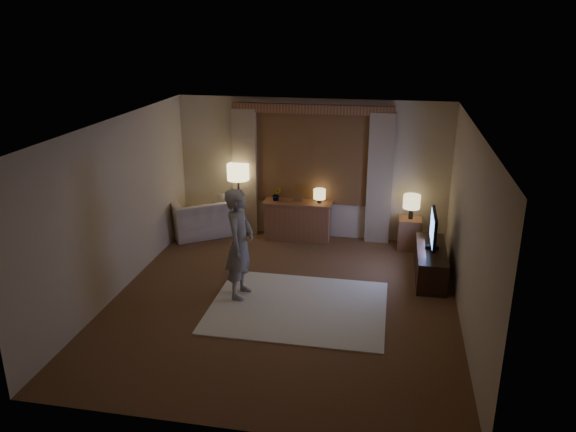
% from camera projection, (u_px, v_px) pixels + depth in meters
% --- Properties ---
extents(room, '(5.04, 5.54, 2.64)m').
position_uv_depth(room, '(289.00, 205.00, 8.26)').
color(room, brown).
rests_on(room, ground).
extents(rug, '(2.50, 2.00, 0.02)m').
position_uv_depth(rug, '(298.00, 307.00, 8.08)').
color(rug, '#EBE3C6').
rests_on(rug, floor).
extents(sideboard, '(1.20, 0.40, 0.70)m').
position_uv_depth(sideboard, '(298.00, 221.00, 10.48)').
color(sideboard, brown).
rests_on(sideboard, floor).
extents(picture_frame, '(0.16, 0.02, 0.20)m').
position_uv_depth(picture_frame, '(298.00, 199.00, 10.33)').
color(picture_frame, brown).
rests_on(picture_frame, sideboard).
extents(plant, '(0.17, 0.13, 0.30)m').
position_uv_depth(plant, '(277.00, 195.00, 10.38)').
color(plant, '#999999').
rests_on(plant, sideboard).
extents(table_lamp_sideboard, '(0.22, 0.22, 0.30)m').
position_uv_depth(table_lamp_sideboard, '(319.00, 195.00, 10.22)').
color(table_lamp_sideboard, black).
rests_on(table_lamp_sideboard, sideboard).
extents(floor_lamp, '(0.41, 0.41, 1.40)m').
position_uv_depth(floor_lamp, '(238.00, 176.00, 10.40)').
color(floor_lamp, black).
rests_on(floor_lamp, floor).
extents(armchair, '(1.50, 1.47, 0.74)m').
position_uv_depth(armchair, '(200.00, 216.00, 10.69)').
color(armchair, beige).
rests_on(armchair, floor).
extents(side_table, '(0.40, 0.40, 0.56)m').
position_uv_depth(side_table, '(409.00, 233.00, 10.09)').
color(side_table, brown).
rests_on(side_table, floor).
extents(table_lamp_side, '(0.30, 0.30, 0.44)m').
position_uv_depth(table_lamp_side, '(412.00, 202.00, 9.90)').
color(table_lamp_side, black).
rests_on(table_lamp_side, side_table).
extents(tv_stand, '(0.45, 1.40, 0.50)m').
position_uv_depth(tv_stand, '(430.00, 263.00, 8.94)').
color(tv_stand, black).
rests_on(tv_stand, floor).
extents(tv, '(0.20, 0.82, 0.60)m').
position_uv_depth(tv, '(433.00, 229.00, 8.75)').
color(tv, black).
rests_on(tv, tv_stand).
extents(person, '(0.44, 0.63, 1.65)m').
position_uv_depth(person, '(240.00, 244.00, 8.14)').
color(person, gray).
rests_on(person, rug).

